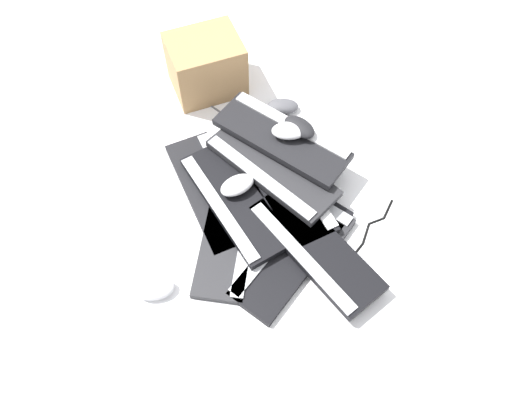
% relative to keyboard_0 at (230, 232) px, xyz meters
% --- Properties ---
extents(ground_plane, '(3.20, 3.20, 0.00)m').
position_rel_keyboard_0_xyz_m(ground_plane, '(-0.16, 0.06, -0.01)').
color(ground_plane, white).
extents(keyboard_0, '(0.45, 0.37, 0.03)m').
position_rel_keyboard_0_xyz_m(keyboard_0, '(0.00, 0.00, 0.00)').
color(keyboard_0, '#232326').
rests_on(keyboard_0, ground).
extents(keyboard_1, '(0.45, 0.19, 0.03)m').
position_rel_keyboard_0_xyz_m(keyboard_1, '(-0.07, 0.18, 0.00)').
color(keyboard_1, black).
rests_on(keyboard_1, ground).
extents(keyboard_2, '(0.20, 0.45, 0.03)m').
position_rel_keyboard_0_xyz_m(keyboard_2, '(-0.19, 0.05, 0.00)').
color(keyboard_2, '#232326').
rests_on(keyboard_2, ground).
extents(keyboard_3, '(0.41, 0.43, 0.03)m').
position_rel_keyboard_0_xyz_m(keyboard_3, '(-0.25, -0.04, 0.00)').
color(keyboard_3, black).
rests_on(keyboard_3, ground).
extents(keyboard_4, '(0.31, 0.46, 0.03)m').
position_rel_keyboard_0_xyz_m(keyboard_4, '(-0.07, -0.15, 0.00)').
color(keyboard_4, black).
rests_on(keyboard_4, ground).
extents(keyboard_5, '(0.22, 0.46, 0.03)m').
position_rel_keyboard_0_xyz_m(keyboard_5, '(-0.12, 0.23, 0.03)').
color(keyboard_5, black).
rests_on(keyboard_5, keyboard_1).
extents(keyboard_6, '(0.30, 0.46, 0.03)m').
position_rel_keyboard_0_xyz_m(keyboard_6, '(-0.22, 0.02, 0.03)').
color(keyboard_6, black).
rests_on(keyboard_6, keyboard_2).
extents(keyboard_7, '(0.16, 0.44, 0.03)m').
position_rel_keyboard_0_xyz_m(keyboard_7, '(-0.23, -0.04, 0.06)').
color(keyboard_7, '#232326').
rests_on(keyboard_7, keyboard_6).
extents(keyboard_8, '(0.27, 0.46, 0.03)m').
position_rel_keyboard_0_xyz_m(keyboard_8, '(-0.07, -0.05, 0.03)').
color(keyboard_8, black).
rests_on(keyboard_8, keyboard_0).
extents(keyboard_9, '(0.20, 0.45, 0.03)m').
position_rel_keyboard_0_xyz_m(keyboard_9, '(-0.32, -0.08, 0.09)').
color(keyboard_9, black).
rests_on(keyboard_9, keyboard_7).
extents(mouse_0, '(0.13, 0.12, 0.04)m').
position_rel_keyboard_0_xyz_m(mouse_0, '(-0.09, 0.33, 0.01)').
color(mouse_0, black).
rests_on(mouse_0, ground).
extents(mouse_1, '(0.07, 0.11, 0.04)m').
position_rel_keyboard_0_xyz_m(mouse_1, '(-0.37, -0.05, 0.13)').
color(mouse_1, black).
rests_on(mouse_1, keyboard_9).
extents(mouse_2, '(0.13, 0.12, 0.04)m').
position_rel_keyboard_0_xyz_m(mouse_2, '(0.28, -0.03, 0.01)').
color(mouse_2, '#B7B7BC').
rests_on(mouse_2, ground).
extents(mouse_3, '(0.12, 0.13, 0.04)m').
position_rel_keyboard_0_xyz_m(mouse_3, '(-0.33, -0.06, 0.13)').
color(mouse_3, silver).
rests_on(mouse_3, keyboard_9).
extents(mouse_4, '(0.12, 0.13, 0.04)m').
position_rel_keyboard_0_xyz_m(mouse_4, '(-0.48, -0.21, 0.01)').
color(mouse_4, '#4C4C51').
rests_on(mouse_4, ground).
extents(mouse_5, '(0.12, 0.09, 0.04)m').
position_rel_keyboard_0_xyz_m(mouse_5, '(-0.11, -0.07, 0.07)').
color(mouse_5, silver).
rests_on(mouse_5, keyboard_8).
extents(cable_0, '(0.36, 0.13, 0.01)m').
position_rel_keyboard_0_xyz_m(cable_0, '(-0.24, 0.32, -0.01)').
color(cable_0, black).
rests_on(cable_0, ground).
extents(cable_1, '(0.16, 0.69, 0.01)m').
position_rel_keyboard_0_xyz_m(cable_1, '(-0.39, -0.31, -0.01)').
color(cable_1, '#59595B').
rests_on(cable_1, ground).
extents(cardboard_box, '(0.31, 0.29, 0.20)m').
position_rel_keyboard_0_xyz_m(cardboard_box, '(-0.39, -0.49, 0.09)').
color(cardboard_box, '#9E774C').
rests_on(cardboard_box, ground).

